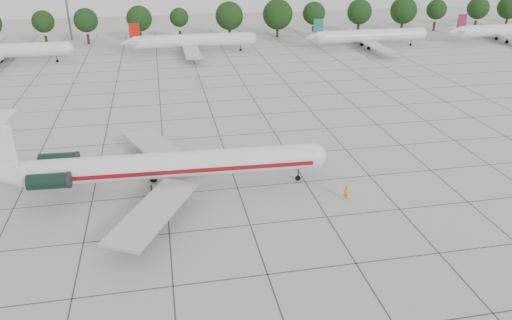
# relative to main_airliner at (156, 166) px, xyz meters

# --- Properties ---
(ground) EXTENTS (260.00, 260.00, 0.00)m
(ground) POSITION_rel_main_airliner_xyz_m (8.90, -1.17, -3.11)
(ground) COLOR #B4B4AC
(ground) RESTS_ON ground
(apron_joints) EXTENTS (170.00, 170.00, 0.02)m
(apron_joints) POSITION_rel_main_airliner_xyz_m (8.90, 13.83, -3.11)
(apron_joints) COLOR #383838
(apron_joints) RESTS_ON ground
(main_airliner) EXTENTS (37.62, 29.54, 8.81)m
(main_airliner) POSITION_rel_main_airliner_xyz_m (0.00, 0.00, 0.00)
(main_airliner) COLOR silver
(main_airliner) RESTS_ON ground
(ground_crew) EXTENTS (0.67, 0.51, 1.64)m
(ground_crew) POSITION_rel_main_airliner_xyz_m (20.05, -5.96, -2.29)
(ground_crew) COLOR orange
(ground_crew) RESTS_ON ground
(bg_airliner_b) EXTENTS (28.24, 27.20, 7.40)m
(bg_airliner_b) POSITION_rel_main_airliner_xyz_m (-32.22, 65.15, -0.20)
(bg_airliner_b) COLOR silver
(bg_airliner_b) RESTS_ON ground
(bg_airliner_c) EXTENTS (28.24, 27.20, 7.40)m
(bg_airliner_c) POSITION_rel_main_airliner_xyz_m (9.58, 68.28, -0.20)
(bg_airliner_c) COLOR silver
(bg_airliner_c) RESTS_ON ground
(bg_airliner_d) EXTENTS (28.24, 27.20, 7.40)m
(bg_airliner_d) POSITION_rel_main_airliner_xyz_m (52.79, 65.90, -0.20)
(bg_airliner_d) COLOR silver
(bg_airliner_d) RESTS_ON ground
(bg_airliner_e) EXTENTS (28.24, 27.20, 7.40)m
(bg_airliner_e) POSITION_rel_main_airliner_xyz_m (90.85, 66.04, -0.20)
(bg_airliner_e) COLOR silver
(bg_airliner_e) RESTS_ON ground
(tree_line) EXTENTS (249.86, 8.44, 10.22)m
(tree_line) POSITION_rel_main_airliner_xyz_m (-2.78, 83.83, 2.87)
(tree_line) COLOR #332114
(tree_line) RESTS_ON ground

